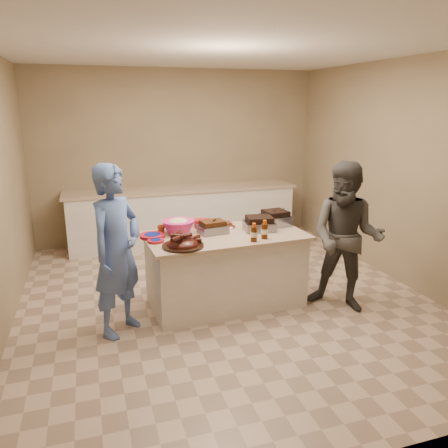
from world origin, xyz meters
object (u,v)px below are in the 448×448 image
object	(u,v)px
rib_platter	(183,247)
bbq_bottle_a	(254,241)
coleslaw_bowl	(179,233)
island	(225,303)
roasting_pan	(275,225)
mustard_bottle	(213,229)
guest_blue	(122,330)
guest_gray	(341,307)
bbq_bottle_b	(264,239)
plastic_cup	(161,233)

from	to	relation	value
rib_platter	bbq_bottle_a	distance (m)	0.73
coleslaw_bowl	bbq_bottle_a	bearing A→B (deg)	-37.88
island	bbq_bottle_a	size ratio (longest dim) A/B	8.85
island	roasting_pan	bearing A→B (deg)	12.07
coleslaw_bowl	mustard_bottle	xyz separation A→B (m)	(0.40, 0.03, 0.00)
guest_blue	guest_gray	xyz separation A→B (m)	(2.35, -0.20, 0.00)
bbq_bottle_a	bbq_bottle_b	xyz separation A→B (m)	(0.14, 0.06, 0.00)
roasting_pan	bbq_bottle_a	distance (m)	0.70
rib_platter	mustard_bottle	size ratio (longest dim) A/B	3.15
roasting_pan	bbq_bottle_b	xyz separation A→B (m)	(-0.32, -0.46, 0.00)
rib_platter	bbq_bottle_b	distance (m)	0.87
plastic_cup	island	bearing A→B (deg)	-20.88
roasting_pan	mustard_bottle	distance (m)	0.74
roasting_pan	mustard_bottle	world-z (taller)	mustard_bottle
rib_platter	island	bearing A→B (deg)	28.58
coleslaw_bowl	mustard_bottle	bearing A→B (deg)	4.92
guest_blue	coleslaw_bowl	bearing A→B (deg)	-11.35
guest_gray	bbq_bottle_a	bearing A→B (deg)	-145.08
rib_platter	guest_gray	bearing A→B (deg)	-6.40
plastic_cup	rib_platter	bearing A→B (deg)	-76.91
rib_platter	coleslaw_bowl	xyz separation A→B (m)	(0.05, 0.47, 0.00)
bbq_bottle_a	coleslaw_bowl	bearing A→B (deg)	142.12
plastic_cup	coleslaw_bowl	bearing A→B (deg)	-19.27
plastic_cup	roasting_pan	bearing A→B (deg)	-2.92
mustard_bottle	roasting_pan	bearing A→B (deg)	-3.02
plastic_cup	guest_gray	distance (m)	2.14
mustard_bottle	guest_gray	xyz separation A→B (m)	(1.26, -0.70, -0.81)
bbq_bottle_b	guest_blue	world-z (taller)	bbq_bottle_b
coleslaw_bowl	guest_blue	size ratio (longest dim) A/B	0.21
rib_platter	bbq_bottle_a	world-z (taller)	bbq_bottle_a
plastic_cup	mustard_bottle	bearing A→B (deg)	-2.78
mustard_bottle	guest_blue	world-z (taller)	mustard_bottle
bbq_bottle_b	guest_blue	xyz separation A→B (m)	(-1.50, -0.00, -0.81)
bbq_bottle_a	guest_gray	size ratio (longest dim) A/B	0.12
rib_platter	bbq_bottle_a	xyz separation A→B (m)	(0.72, -0.05, 0.00)
bbq_bottle_b	guest_gray	world-z (taller)	bbq_bottle_b
island	bbq_bottle_a	world-z (taller)	bbq_bottle_a
roasting_pan	plastic_cup	world-z (taller)	roasting_pan
island	guest_gray	size ratio (longest dim) A/B	1.07
rib_platter	coleslaw_bowl	world-z (taller)	coleslaw_bowl
island	bbq_bottle_b	size ratio (longest dim) A/B	8.66
guest_blue	island	bearing A→B (deg)	-31.88
bbq_bottle_b	mustard_bottle	xyz separation A→B (m)	(-0.41, 0.49, 0.00)
plastic_cup	guest_gray	size ratio (longest dim) A/B	0.06
island	bbq_bottle_a	xyz separation A→B (m)	(0.20, -0.34, 0.81)
bbq_bottle_a	plastic_cup	xyz separation A→B (m)	(-0.85, 0.58, 0.00)
bbq_bottle_a	guest_gray	distance (m)	1.29
mustard_bottle	bbq_bottle_a	bearing A→B (deg)	-64.08
rib_platter	plastic_cup	bearing A→B (deg)	103.09
roasting_pan	plastic_cup	bearing A→B (deg)	170.08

